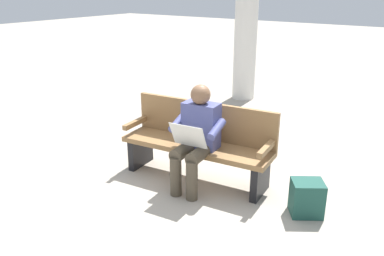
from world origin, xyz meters
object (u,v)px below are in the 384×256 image
at_px(person_seated, 196,135).
at_px(bench_near, 199,141).
at_px(backpack, 306,198).
at_px(support_pillar, 247,16).

bearing_deg(person_seated, bench_near, -68.84).
relative_size(person_seated, backpack, 2.94).
distance_m(bench_near, support_pillar, 3.84).
bearing_deg(bench_near, backpack, 170.88).
xyz_separation_m(backpack, support_pillar, (2.60, -3.50, 1.45)).
distance_m(person_seated, support_pillar, 4.03).
xyz_separation_m(bench_near, backpack, (-1.35, 0.07, -0.28)).
distance_m(backpack, support_pillar, 4.59).
height_order(person_seated, support_pillar, support_pillar).
distance_m(bench_near, person_seated, 0.30).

